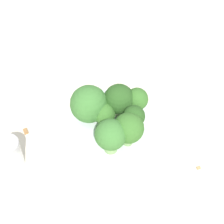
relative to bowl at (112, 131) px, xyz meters
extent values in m
plane|color=beige|center=(0.00, 0.00, -0.02)|extent=(3.00, 3.00, 0.00)
cylinder|color=silver|center=(0.00, 0.00, 0.00)|extent=(0.15, 0.15, 0.04)
cylinder|color=#8EB770|center=(0.01, 0.01, 0.03)|extent=(0.02, 0.02, 0.02)
sphere|color=#386B28|center=(0.01, 0.01, 0.05)|extent=(0.03, 0.03, 0.03)
cylinder|color=#8EB770|center=(0.02, -0.02, 0.03)|extent=(0.02, 0.02, 0.03)
sphere|color=#28511E|center=(0.02, -0.02, 0.05)|extent=(0.05, 0.05, 0.05)
cylinder|color=#84AD66|center=(-0.03, -0.02, 0.04)|extent=(0.02, 0.02, 0.03)
sphere|color=#28511E|center=(-0.03, -0.02, 0.06)|extent=(0.03, 0.03, 0.03)
cylinder|color=#84AD66|center=(-0.04, 0.02, 0.04)|extent=(0.02, 0.02, 0.03)
sphere|color=#3D7533|center=(-0.04, 0.02, 0.06)|extent=(0.05, 0.05, 0.05)
cylinder|color=#7A9E5B|center=(0.03, 0.03, 0.03)|extent=(0.03, 0.03, 0.02)
sphere|color=#3D7533|center=(0.03, 0.03, 0.05)|extent=(0.06, 0.06, 0.06)
cylinder|color=#84AD66|center=(0.01, -0.05, 0.03)|extent=(0.02, 0.02, 0.02)
sphere|color=#386B28|center=(0.01, -0.05, 0.05)|extent=(0.04, 0.04, 0.04)
cylinder|color=#84AD66|center=(-0.04, -0.01, 0.03)|extent=(0.02, 0.02, 0.03)
sphere|color=#386B28|center=(-0.04, -0.01, 0.06)|extent=(0.05, 0.05, 0.05)
cylinder|color=silver|center=(0.02, 0.16, 0.00)|extent=(0.03, 0.03, 0.05)
cylinder|color=#B7B7BC|center=(0.02, 0.16, 0.03)|extent=(0.04, 0.04, 0.01)
cube|color=tan|center=(0.09, -0.02, -0.02)|extent=(0.01, 0.01, 0.01)
cube|color=olive|center=(0.07, 0.13, -0.02)|extent=(0.01, 0.01, 0.01)
cube|color=tan|center=(-0.11, -0.10, -0.02)|extent=(0.00, 0.01, 0.01)
camera|label=1|loc=(-0.32, 0.14, 0.50)|focal=60.00mm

